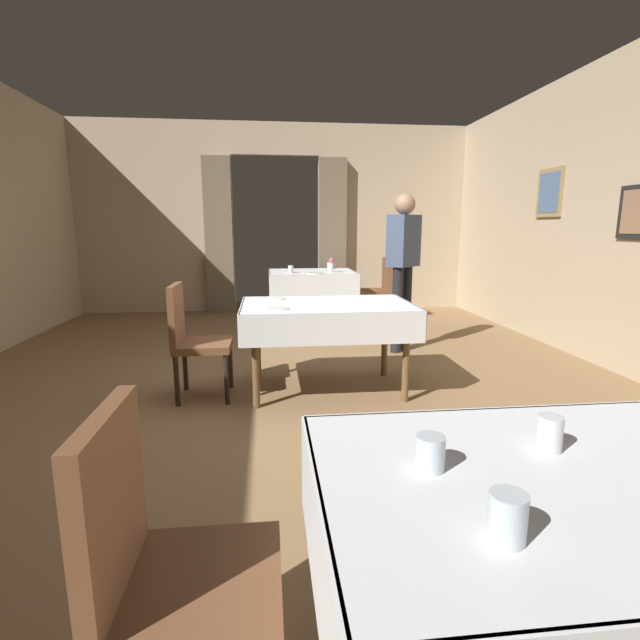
# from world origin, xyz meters

# --- Properties ---
(ground) EXTENTS (10.08, 10.08, 0.00)m
(ground) POSITION_xyz_m (0.00, 0.00, 0.00)
(ground) COLOR olive
(wall_back) EXTENTS (6.40, 0.27, 3.00)m
(wall_back) POSITION_xyz_m (0.00, 4.18, 1.51)
(wall_back) COLOR tan
(wall_back) RESTS_ON ground
(dining_table_near) EXTENTS (1.33, 0.90, 0.75)m
(dining_table_near) POSITION_xyz_m (0.62, -2.65, 0.64)
(dining_table_near) COLOR brown
(dining_table_near) RESTS_ON ground
(dining_table_mid) EXTENTS (1.41, 0.92, 0.75)m
(dining_table_mid) POSITION_xyz_m (0.33, 0.12, 0.66)
(dining_table_mid) COLOR brown
(dining_table_mid) RESTS_ON ground
(dining_table_far) EXTENTS (1.23, 1.02, 0.75)m
(dining_table_far) POSITION_xyz_m (0.48, 3.01, 0.64)
(dining_table_far) COLOR brown
(dining_table_far) RESTS_ON ground
(chair_near_left) EXTENTS (0.44, 0.44, 0.93)m
(chair_near_left) POSITION_xyz_m (-0.43, -2.57, 0.52)
(chair_near_left) COLOR black
(chair_near_left) RESTS_ON ground
(chair_mid_left) EXTENTS (0.44, 0.44, 0.93)m
(chair_mid_left) POSITION_xyz_m (-0.76, 0.06, 0.52)
(chair_mid_left) COLOR black
(chair_mid_left) RESTS_ON ground
(chair_far_right) EXTENTS (0.44, 0.44, 0.93)m
(chair_far_right) POSITION_xyz_m (1.47, 3.04, 0.52)
(chair_far_right) COLOR black
(chair_far_right) RESTS_ON ground
(glass_near_a) EXTENTS (0.08, 0.08, 0.09)m
(glass_near_a) POSITION_xyz_m (0.26, -2.59, 0.80)
(glass_near_a) COLOR silver
(glass_near_a) RESTS_ON dining_table_near
(glass_near_b) EXTENTS (0.07, 0.07, 0.10)m
(glass_near_b) POSITION_xyz_m (0.63, -2.52, 0.80)
(glass_near_b) COLOR silver
(glass_near_b) RESTS_ON dining_table_near
(glass_near_c) EXTENTS (0.08, 0.08, 0.10)m
(glass_near_c) POSITION_xyz_m (0.32, -2.88, 0.80)
(glass_near_c) COLOR silver
(glass_near_c) RESTS_ON dining_table_near
(plate_mid_a) EXTENTS (0.21, 0.21, 0.01)m
(plate_mid_a) POSITION_xyz_m (-0.11, 0.40, 0.76)
(plate_mid_a) COLOR white
(plate_mid_a) RESTS_ON dining_table_mid
(plate_mid_b) EXTENTS (0.19, 0.19, 0.01)m
(plate_mid_b) POSITION_xyz_m (-0.08, -0.11, 0.76)
(plate_mid_b) COLOR white
(plate_mid_b) RESTS_ON dining_table_mid
(flower_vase_far) EXTENTS (0.07, 0.07, 0.20)m
(flower_vase_far) POSITION_xyz_m (0.73, 2.82, 0.86)
(flower_vase_far) COLOR silver
(flower_vase_far) RESTS_ON dining_table_far
(glass_far_b) EXTENTS (0.07, 0.07, 0.10)m
(glass_far_b) POSITION_xyz_m (0.78, 3.37, 0.80)
(glass_far_b) COLOR silver
(glass_far_b) RESTS_ON dining_table_far
(glass_far_c) EXTENTS (0.07, 0.07, 0.10)m
(glass_far_c) POSITION_xyz_m (0.16, 2.81, 0.80)
(glass_far_c) COLOR silver
(glass_far_c) RESTS_ON dining_table_far
(plate_far_d) EXTENTS (0.23, 0.23, 0.01)m
(plate_far_d) POSITION_xyz_m (0.49, 2.66, 0.76)
(plate_far_d) COLOR white
(plate_far_d) RESTS_ON dining_table_far
(person_waiter_by_doorway) EXTENTS (0.41, 0.40, 1.72)m
(person_waiter_by_doorway) POSITION_xyz_m (1.32, 1.32, 1.02)
(person_waiter_by_doorway) COLOR black
(person_waiter_by_doorway) RESTS_ON ground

